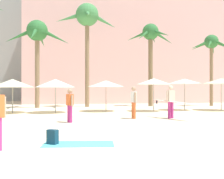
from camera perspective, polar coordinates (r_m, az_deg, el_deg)
The scene contains 17 objects.
ground at distance 6.52m, azimuth -0.29°, elevation -13.77°, with size 120.00×120.00×0.00m, color beige.
hotel_pink at distance 33.91m, azimuth 4.67°, elevation 8.35°, with size 25.68×8.99×12.91m, color beige.
palm_tree_far_left at distance 25.26m, azimuth 8.30°, elevation 10.40°, with size 4.20×4.24×7.63m.
palm_tree_left at distance 26.84m, azimuth 20.49°, elevation 8.34°, with size 4.22×3.83×6.66m.
palm_tree_center at distance 24.53m, azimuth -5.35°, elevation 14.52°, with size 5.51×5.45×9.20m.
palm_tree_far_right at distance 23.70m, azimuth -15.72°, elevation 10.89°, with size 5.46×5.43×7.38m.
cafe_umbrella_1 at distance 20.55m, azimuth 15.31°, elevation 1.72°, with size 2.43×2.43×2.35m.
cafe_umbrella_2 at distance 18.08m, azimuth -12.03°, elevation 1.33°, with size 2.64×2.64×2.24m.
cafe_umbrella_3 at distance 18.88m, azimuth -1.29°, elevation 1.26°, with size 2.60×2.60×2.19m.
cafe_umbrella_4 at distance 19.10m, azimuth 8.92°, elevation 1.72°, with size 2.41×2.41×2.33m.
cafe_umbrella_5 at distance 21.25m, azimuth 22.35°, elevation 1.69°, with size 2.63×2.63×2.37m.
cafe_umbrella_6 at distance 18.60m, azimuth -20.52°, elevation 1.28°, with size 2.77×2.77×2.23m.
beach_towel at distance 7.75m, azimuth -7.13°, elevation -11.50°, with size 1.99×0.87×0.01m, color #4CC6D6.
backpack at distance 7.80m, azimuth -12.56°, elevation -9.96°, with size 0.35×0.34×0.42m.
person_mid_left at distance 14.49m, azimuth 12.62°, elevation -2.37°, with size 1.57×2.82×1.77m.
person_far_right at distance 14.16m, azimuth 4.67°, elevation -2.48°, with size 0.26×0.61×1.70m.
person_near_right at distance 12.66m, azimuth -9.02°, elevation -3.07°, with size 0.35×0.59×1.59m.
Camera 1 is at (-1.07, -6.24, 1.56)m, focal length 42.68 mm.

